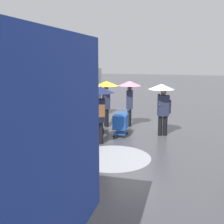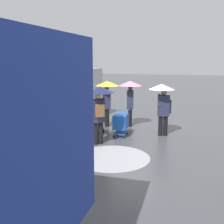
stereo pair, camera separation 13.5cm
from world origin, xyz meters
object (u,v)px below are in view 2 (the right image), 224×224
(hand_dolly_boxes, at_px, (96,123))
(pedestrian_pink_side, at_px, (107,92))
(pedestrian_far_side, at_px, (99,102))
(pedestrian_white_side, at_px, (130,92))
(shopping_cart_vendor, at_px, (121,122))
(cargo_van_parked_right, at_px, (67,99))
(pedestrian_black_side, at_px, (163,97))

(hand_dolly_boxes, xyz_separation_m, pedestrian_pink_side, (0.04, -1.49, 1.10))
(pedestrian_far_side, bearing_deg, pedestrian_white_side, -97.60)
(shopping_cart_vendor, distance_m, pedestrian_pink_side, 1.99)
(hand_dolly_boxes, distance_m, pedestrian_pink_side, 1.85)
(shopping_cart_vendor, relative_size, pedestrian_pink_side, 0.47)
(shopping_cart_vendor, bearing_deg, pedestrian_pink_side, -52.18)
(pedestrian_pink_side, relative_size, pedestrian_far_side, 1.00)
(hand_dolly_boxes, relative_size, pedestrian_white_side, 0.61)
(cargo_van_parked_right, distance_m, pedestrian_black_side, 4.75)
(cargo_van_parked_right, distance_m, shopping_cart_vendor, 3.43)
(pedestrian_pink_side, xyz_separation_m, pedestrian_white_side, (-1.00, -0.36, 0.00))
(pedestrian_white_side, bearing_deg, shopping_cart_vendor, 91.66)
(cargo_van_parked_right, bearing_deg, pedestrian_black_side, 170.39)
(pedestrian_black_side, height_order, pedestrian_white_side, same)
(cargo_van_parked_right, xyz_separation_m, pedestrian_white_side, (-3.04, -0.36, 0.41))
(shopping_cart_vendor, bearing_deg, pedestrian_far_side, 70.55)
(shopping_cart_vendor, height_order, pedestrian_white_side, pedestrian_white_side)
(cargo_van_parked_right, relative_size, pedestrian_white_side, 2.52)
(cargo_van_parked_right, height_order, pedestrian_white_side, cargo_van_parked_right)
(hand_dolly_boxes, distance_m, pedestrian_far_side, 1.66)
(pedestrian_white_side, bearing_deg, pedestrian_black_side, 144.53)
(cargo_van_parked_right, relative_size, pedestrian_far_side, 2.52)
(pedestrian_black_side, distance_m, pedestrian_far_side, 2.72)
(cargo_van_parked_right, relative_size, pedestrian_pink_side, 2.52)
(pedestrian_white_side, bearing_deg, cargo_van_parked_right, 6.82)
(pedestrian_pink_side, bearing_deg, hand_dolly_boxes, 91.56)
(hand_dolly_boxes, height_order, pedestrian_pink_side, pedestrian_pink_side)
(shopping_cart_vendor, xyz_separation_m, pedestrian_black_side, (-1.57, -0.56, 1.02))
(hand_dolly_boxes, bearing_deg, pedestrian_white_side, -117.29)
(shopping_cart_vendor, bearing_deg, pedestrian_black_side, -160.45)
(pedestrian_pink_side, bearing_deg, pedestrian_white_side, -160.01)
(shopping_cart_vendor, xyz_separation_m, pedestrian_pink_side, (1.05, -1.35, 1.02))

